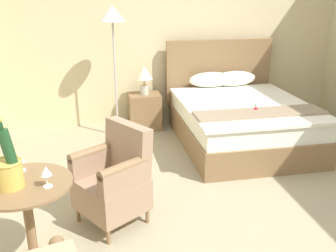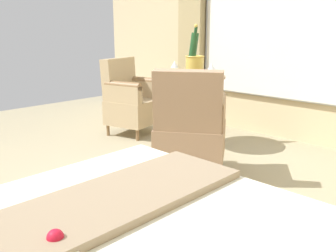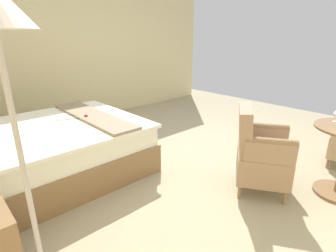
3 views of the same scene
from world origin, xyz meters
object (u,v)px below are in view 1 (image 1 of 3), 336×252
at_px(nightstand, 145,111).
at_px(wine_glass_near_edge, 19,159).
at_px(wine_glass_near_bucket, 46,172).
at_px(champagne_bucket, 9,168).
at_px(armchair_by_window, 114,179).
at_px(side_table_round, 30,223).
at_px(floor_lamp_brass, 113,28).
at_px(bed, 239,118).
at_px(bedside_lamp, 144,75).

relative_size(nightstand, wine_glass_near_edge, 4.01).
bearing_deg(wine_glass_near_bucket, wine_glass_near_edge, 127.69).
distance_m(champagne_bucket, armchair_by_window, 1.03).
distance_m(nightstand, side_table_round, 3.18).
relative_size(floor_lamp_brass, wine_glass_near_edge, 13.52).
distance_m(nightstand, wine_glass_near_bucket, 3.24).
xyz_separation_m(nightstand, side_table_round, (-1.23, -2.93, 0.15)).
xyz_separation_m(bed, side_table_round, (-2.43, -2.12, 0.06)).
bearing_deg(wine_glass_near_edge, nightstand, 64.77).
bearing_deg(nightstand, bed, -33.99).
bearing_deg(champagne_bucket, armchair_by_window, 38.79).
bearing_deg(side_table_round, bedside_lamp, 67.15).
bearing_deg(armchair_by_window, wine_glass_near_bucket, -127.18).
xyz_separation_m(side_table_round, wine_glass_near_bucket, (0.17, -0.08, 0.44)).
relative_size(side_table_round, wine_glass_near_bucket, 4.79).
height_order(bedside_lamp, side_table_round, bedside_lamp).
bearing_deg(wine_glass_near_bucket, floor_lamp_brass, 77.13).
xyz_separation_m(bed, bedside_lamp, (-1.20, 0.81, 0.48)).
bearing_deg(bed, bedside_lamp, 146.01).
bearing_deg(armchair_by_window, wine_glass_near_edge, -153.92).
relative_size(bed, wine_glass_near_bucket, 13.36).
bearing_deg(bedside_lamp, side_table_round, -112.85).
distance_m(wine_glass_near_bucket, armchair_by_window, 0.89).
bearing_deg(wine_glass_near_edge, side_table_round, -76.42).
bearing_deg(bed, side_table_round, -138.91).
xyz_separation_m(champagne_bucket, wine_glass_near_bucket, (0.24, -0.05, -0.03)).
distance_m(side_table_round, wine_glass_near_bucket, 0.48).
relative_size(wine_glass_near_edge, armchair_by_window, 0.15).
bearing_deg(floor_lamp_brass, nightstand, 29.18).
distance_m(bed, wine_glass_near_edge, 3.17).
distance_m(wine_glass_near_bucket, wine_glass_near_edge, 0.36).
bearing_deg(floor_lamp_brass, bedside_lamp, 29.18).
bearing_deg(armchair_by_window, floor_lamp_brass, 85.74).
bearing_deg(champagne_bucket, wine_glass_near_edge, 84.22).
relative_size(side_table_round, champagne_bucket, 1.47).
height_order(wine_glass_near_bucket, wine_glass_near_edge, wine_glass_near_bucket).
distance_m(nightstand, floor_lamp_brass, 1.36).
bearing_deg(bedside_lamp, nightstand, 0.00).
xyz_separation_m(bed, floor_lamp_brass, (-1.63, 0.57, 1.18)).
height_order(nightstand, champagne_bucket, champagne_bucket).
xyz_separation_m(floor_lamp_brass, wine_glass_near_bucket, (-0.63, -2.77, -0.68)).
xyz_separation_m(bed, armchair_by_window, (-1.79, -1.58, 0.07)).
distance_m(nightstand, armchair_by_window, 2.46).
height_order(nightstand, bedside_lamp, bedside_lamp).
bearing_deg(wine_glass_near_edge, floor_lamp_brass, 71.07).
height_order(champagne_bucket, armchair_by_window, champagne_bucket).
bearing_deg(wine_glass_near_bucket, armchair_by_window, 52.82).
relative_size(bedside_lamp, champagne_bucket, 0.84).
bearing_deg(bedside_lamp, armchair_by_window, -103.93).
relative_size(bed, bedside_lamp, 4.85).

